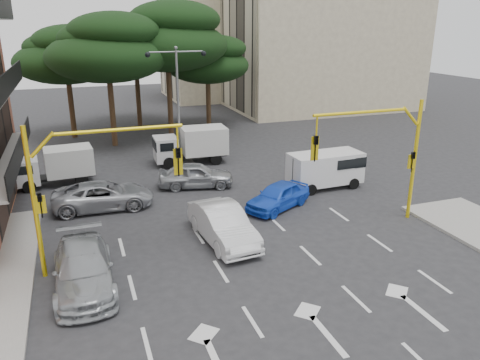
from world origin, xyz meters
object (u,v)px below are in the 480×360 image
object	(u,v)px
car_silver_cross_a	(103,195)
van_white	(325,170)
box_truck_a	(55,167)
car_silver_cross_b	(196,175)
car_white_hatch	(223,224)
signal_mast_right	(385,146)
signal_mast_left	(83,177)
car_blue_compact	(278,196)
street_lamp_center	(177,84)
box_truck_b	(191,146)
car_silver_wagon	(83,269)

from	to	relation	value
car_silver_cross_a	van_white	xyz separation A→B (m)	(12.73, -1.00, 0.36)
van_white	box_truck_a	bearing A→B (deg)	-113.13
car_silver_cross_a	car_silver_cross_b	xyz separation A→B (m)	(5.46, 1.62, 0.03)
car_white_hatch	car_silver_cross_a	distance (m)	7.60
signal_mast_right	signal_mast_left	xyz separation A→B (m)	(-13.61, 0.00, 0.00)
car_blue_compact	car_white_hatch	bearing A→B (deg)	-83.83
car_silver_cross_b	van_white	distance (m)	7.73
box_truck_a	street_lamp_center	bearing A→B (deg)	-76.99
box_truck_b	signal_mast_left	bearing A→B (deg)	152.94
car_white_hatch	car_silver_cross_a	world-z (taller)	car_white_hatch
car_blue_compact	van_white	size ratio (longest dim) A/B	0.94
car_white_hatch	car_silver_wagon	world-z (taller)	car_white_hatch
car_silver_cross_a	car_silver_wagon	bearing A→B (deg)	172.96
car_blue_compact	signal_mast_left	bearing A→B (deg)	-99.73
signal_mast_right	car_silver_cross_a	xyz separation A→B (m)	(-12.66, 6.50, -3.16)
signal_mast_left	car_silver_wagon	distance (m)	3.42
car_white_hatch	car_silver_wagon	size ratio (longest dim) A/B	0.95
signal_mast_left	van_white	xyz separation A→B (m)	(13.68, 5.50, -2.80)
car_white_hatch	street_lamp_center	bearing A→B (deg)	80.39
signal_mast_right	street_lamp_center	size ratio (longest dim) A/B	0.77
van_white	street_lamp_center	bearing A→B (deg)	-142.98
street_lamp_center	box_truck_b	bearing A→B (deg)	-56.21
car_silver_cross_a	box_truck_b	bearing A→B (deg)	-42.04
box_truck_a	car_silver_cross_b	bearing A→B (deg)	-117.07
car_blue_compact	box_truck_a	xyz separation A→B (m)	(-11.16, 8.01, 0.43)
car_silver_wagon	car_white_hatch	bearing A→B (deg)	17.48
car_silver_cross_a	car_silver_cross_b	world-z (taller)	car_silver_cross_b
street_lamp_center	car_silver_cross_b	size ratio (longest dim) A/B	1.75
signal_mast_left	car_silver_wagon	size ratio (longest dim) A/B	1.14
car_silver_wagon	car_silver_cross_b	size ratio (longest dim) A/B	1.18
signal_mast_left	street_lamp_center	xyz separation A→B (m)	(6.80, 14.01, 1.54)
box_truck_a	box_truck_b	distance (m)	9.05
car_silver_cross_b	van_white	world-z (taller)	van_white
signal_mast_left	car_silver_cross_b	xyz separation A→B (m)	(6.42, 8.12, -3.13)
signal_mast_left	car_silver_cross_b	distance (m)	10.81
car_white_hatch	box_truck_b	size ratio (longest dim) A/B	0.98
street_lamp_center	car_silver_cross_a	world-z (taller)	street_lamp_center
car_silver_wagon	box_truck_a	world-z (taller)	box_truck_a
street_lamp_center	box_truck_a	xyz separation A→B (m)	(-8.28, -2.63, -4.30)
box_truck_b	street_lamp_center	bearing A→B (deg)	36.20
car_silver_cross_b	van_white	size ratio (longest dim) A/B	1.03
signal_mast_left	car_silver_cross_a	distance (m)	7.29
street_lamp_center	box_truck_a	world-z (taller)	street_lamp_center
signal_mast_left	box_truck_b	xyz separation A→B (m)	(7.41, 13.11, -2.63)
car_blue_compact	box_truck_b	bearing A→B (deg)	164.26
signal_mast_right	box_truck_b	world-z (taller)	signal_mast_right
signal_mast_right	box_truck_a	bearing A→B (deg)	142.98
signal_mast_right	box_truck_b	xyz separation A→B (m)	(-6.20, 13.11, -2.63)
signal_mast_left	car_silver_wagon	bearing A→B (deg)	-104.04
box_truck_b	box_truck_a	bearing A→B (deg)	103.46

